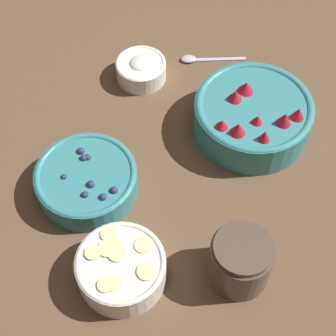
{
  "coord_description": "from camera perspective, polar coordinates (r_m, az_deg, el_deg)",
  "views": [
    {
      "loc": [
        -0.53,
        0.03,
        0.85
      ],
      "look_at": [
        0.02,
        0.01,
        0.04
      ],
      "focal_mm": 60.0,
      "sensor_mm": 36.0,
      "label": 1
    }
  ],
  "objects": [
    {
      "name": "ground_plane",
      "position": [
        1.0,
        0.71,
        -2.22
      ],
      "size": [
        4.0,
        4.0,
        0.0
      ],
      "primitive_type": "plane",
      "color": "brown"
    },
    {
      "name": "bowl_blueberries",
      "position": [
        0.99,
        -8.28,
        -1.16
      ],
      "size": [
        0.18,
        0.18,
        0.06
      ],
      "color": "teal",
      "rests_on": "ground_plane"
    },
    {
      "name": "bowl_bananas",
      "position": [
        0.9,
        -4.8,
        -10.07
      ],
      "size": [
        0.14,
        0.14,
        0.06
      ],
      "color": "silver",
      "rests_on": "ground_plane"
    },
    {
      "name": "spoon",
      "position": [
        1.2,
        3.35,
        11.01
      ],
      "size": [
        0.02,
        0.14,
        0.01
      ],
      "color": "#B2B2B7",
      "rests_on": "ground_plane"
    },
    {
      "name": "bowl_cream",
      "position": [
        1.15,
        -2.76,
        10.07
      ],
      "size": [
        0.1,
        0.1,
        0.05
      ],
      "color": "white",
      "rests_on": "ground_plane"
    },
    {
      "name": "bowl_strawberries",
      "position": [
        1.06,
        8.61,
        5.39
      ],
      "size": [
        0.22,
        0.22,
        0.1
      ],
      "color": "teal",
      "rests_on": "ground_plane"
    },
    {
      "name": "jar_chocolate",
      "position": [
        0.89,
        7.34,
        -9.41
      ],
      "size": [
        0.1,
        0.1,
        0.1
      ],
      "color": "#4C3D33",
      "rests_on": "ground_plane"
    }
  ]
}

